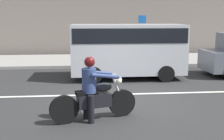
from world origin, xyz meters
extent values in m
plane|color=#292929|center=(0.00, 0.00, 0.00)|extent=(80.00, 80.00, 0.00)
cube|color=gray|center=(0.00, 8.00, 0.07)|extent=(40.00, 4.40, 0.14)
cube|color=silver|center=(0.56, 0.90, 0.00)|extent=(18.00, 0.14, 0.01)
cylinder|color=black|center=(-0.17, -1.13, 0.34)|extent=(0.69, 0.31, 0.68)
cylinder|color=black|center=(-1.58, -1.55, 0.34)|extent=(0.69, 0.31, 0.68)
cylinder|color=silver|center=(-0.29, -1.17, 0.70)|extent=(0.36, 0.16, 0.77)
cube|color=black|center=(-0.87, -1.34, 0.48)|extent=(0.85, 0.50, 0.32)
ellipsoid|color=black|center=(-0.66, -1.28, 0.79)|extent=(0.53, 0.37, 0.22)
cube|color=black|center=(-1.05, -1.39, 0.69)|extent=(0.57, 0.38, 0.10)
cylinder|color=silver|center=(-0.34, -1.18, 1.05)|extent=(0.24, 0.68, 0.04)
sphere|color=silver|center=(-0.27, -1.16, 0.91)|extent=(0.17, 0.17, 0.17)
cylinder|color=silver|center=(-1.21, -1.27, 0.36)|extent=(0.69, 0.27, 0.07)
cylinder|color=black|center=(-0.95, -1.57, 0.33)|extent=(0.19, 0.19, 0.67)
cylinder|color=black|center=(-1.07, -1.19, 0.33)|extent=(0.19, 0.19, 0.67)
cylinder|color=navy|center=(-0.99, -1.38, 0.98)|extent=(0.42, 0.42, 0.58)
cylinder|color=navy|center=(-0.60, -1.49, 1.10)|extent=(0.69, 0.28, 0.19)
cylinder|color=navy|center=(-0.73, -1.07, 1.10)|extent=(0.69, 0.28, 0.19)
sphere|color=tan|center=(-0.97, -1.37, 1.39)|extent=(0.20, 0.20, 0.20)
sphere|color=#510F0F|center=(-0.97, -1.37, 1.42)|extent=(0.25, 0.25, 0.25)
cube|color=#B2B5BA|center=(0.60, 3.42, 1.21)|extent=(4.45, 1.90, 1.93)
cube|color=black|center=(0.60, 3.42, 1.77)|extent=(4.31, 1.93, 0.56)
cylinder|color=black|center=(1.98, 3.42, 0.32)|extent=(0.64, 1.96, 0.64)
cylinder|color=black|center=(-0.78, 3.42, 0.32)|extent=(0.64, 1.96, 0.64)
cylinder|color=black|center=(4.65, 3.44, 0.32)|extent=(0.64, 1.76, 0.64)
cylinder|color=gray|center=(2.18, 8.49, 1.37)|extent=(0.08, 0.08, 2.45)
cube|color=#1959B2|center=(2.18, 8.46, 2.34)|extent=(0.44, 0.03, 0.44)
camera|label=1|loc=(-1.03, -7.96, 2.44)|focal=45.84mm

